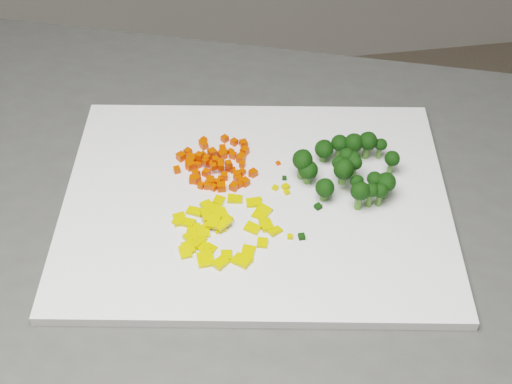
{
  "coord_description": "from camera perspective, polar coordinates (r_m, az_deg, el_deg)",
  "views": [
    {
      "loc": [
        0.17,
        -0.24,
        1.55
      ],
      "look_at": [
        0.27,
        0.39,
        0.92
      ],
      "focal_mm": 50.0,
      "sensor_mm": 36.0,
      "label": 1
    }
  ],
  "objects": [
    {
      "name": "carrot_cube_38",
      "position": [
        0.93,
        -3.99,
        2.71
      ],
      "size": [
        0.01,
        0.01,
        0.01
      ],
      "primitive_type": "cube",
      "rotation": [
        0.0,
        0.0,
        2.22
      ],
      "color": "#EF3002",
      "rests_on": "carrot_pile"
    },
    {
      "name": "pepper_chunk_18",
      "position": [
        0.86,
        -3.42,
        -2.38
      ],
      "size": [
        0.02,
        0.02,
        0.01
      ],
      "primitive_type": "cube",
      "rotation": [
        -0.13,
        0.09,
        2.69
      ],
      "color": "#DBB60B",
      "rests_on": "pepper_pile"
    },
    {
      "name": "broccoli_floret_8",
      "position": [
        0.94,
        10.73,
        2.24
      ],
      "size": [
        0.03,
        0.03,
        0.03
      ],
      "primitive_type": null,
      "color": "black",
      "rests_on": "broccoli_pile"
    },
    {
      "name": "pepper_chunk_20",
      "position": [
        0.84,
        -5.67,
        -4.79
      ],
      "size": [
        0.02,
        0.02,
        0.01
      ],
      "primitive_type": "cube",
      "rotation": [
        0.13,
        -0.06,
        0.13
      ],
      "color": "#DBB60B",
      "rests_on": "pepper_pile"
    },
    {
      "name": "carrot_cube_3",
      "position": [
        0.95,
        -5.34,
        2.89
      ],
      "size": [
        0.01,
        0.01,
        0.01
      ],
      "primitive_type": "cube",
      "rotation": [
        0.0,
        0.0,
        1.7
      ],
      "color": "#EF3002",
      "rests_on": "carrot_pile"
    },
    {
      "name": "carrot_cube_47",
      "position": [
        0.91,
        -0.87,
        0.8
      ],
      "size": [
        0.01,
        0.01,
        0.01
      ],
      "primitive_type": "cube",
      "rotation": [
        0.0,
        0.0,
        0.62
      ],
      "color": "#EF3002",
      "rests_on": "carrot_pile"
    },
    {
      "name": "pepper_chunk_22",
      "position": [
        0.83,
        -4.05,
        -5.4
      ],
      "size": [
        0.02,
        0.02,
        0.01
      ],
      "primitive_type": "cube",
      "rotation": [
        -0.11,
        -0.04,
        1.62
      ],
      "color": "#DBB60B",
      "rests_on": "pepper_pile"
    },
    {
      "name": "carrot_cube_20",
      "position": [
        0.91,
        -3.13,
        0.79
      ],
      "size": [
        0.01,
        0.01,
        0.01
      ],
      "primitive_type": "cube",
      "rotation": [
        0.0,
        0.0,
        1.35
      ],
      "color": "#EF3002",
      "rests_on": "carrot_pile"
    },
    {
      "name": "stray_bit_0",
      "position": [
        0.89,
        4.99,
        -1.16
      ],
      "size": [
        0.01,
        0.01,
        0.01
      ],
      "primitive_type": "cube",
      "rotation": [
        0.0,
        0.0,
        2.1
      ],
      "color": "black",
      "rests_on": "cutting_board"
    },
    {
      "name": "carrot_cube_31",
      "position": [
        0.95,
        -1.18,
        2.9
      ],
      "size": [
        0.01,
        0.01,
        0.01
      ],
      "primitive_type": "cube",
      "rotation": [
        0.0,
        0.0,
        0.68
      ],
      "color": "#EF3002",
      "rests_on": "carrot_pile"
    },
    {
      "name": "stray_bit_2",
      "position": [
        0.92,
        2.28,
        1.12
      ],
      "size": [
        0.01,
        0.01,
        0.0
      ],
      "primitive_type": "cube",
      "rotation": [
        0.0,
        0.0,
        2.96
      ],
      "color": "black",
      "rests_on": "cutting_board"
    },
    {
      "name": "broccoli_floret_15",
      "position": [
        0.91,
        7.65,
        2.4
      ],
      "size": [
        0.03,
        0.03,
        0.03
      ],
      "primitive_type": null,
      "color": "black",
      "rests_on": "broccoli_pile"
    },
    {
      "name": "pepper_chunk_36",
      "position": [
        0.86,
        1.52,
        -3.13
      ],
      "size": [
        0.02,
        0.02,
        0.01
      ],
      "primitive_type": "cube",
      "rotation": [
        -0.13,
        0.14,
        0.48
      ],
      "color": "#DBB60B",
      "rests_on": "pepper_pile"
    },
    {
      "name": "broccoli_floret_6",
      "position": [
        0.91,
        4.13,
        1.52
      ],
      "size": [
        0.04,
        0.04,
        0.03
      ],
      "primitive_type": null,
      "color": "black",
      "rests_on": "broccoli_pile"
    },
    {
      "name": "broccoli_floret_10",
      "position": [
        0.89,
        5.46,
        0.1
      ],
      "size": [
        0.03,
        0.03,
        0.03
      ],
      "primitive_type": null,
      "color": "black",
      "rests_on": "broccoli_pile"
    },
    {
      "name": "pepper_chunk_5",
      "position": [
        0.89,
        -1.7,
        -0.55
      ],
      "size": [
        0.02,
        0.02,
        0.01
      ],
      "primitive_type": "cube",
      "rotation": [
        0.14,
        0.06,
        1.38
      ],
      "color": "#DBB60B",
      "rests_on": "pepper_pile"
    },
    {
      "name": "pepper_chunk_23",
      "position": [
        0.84,
        -5.44,
        -4.47
      ],
      "size": [
        0.02,
        0.02,
        0.01
      ],
      "primitive_type": "cube",
      "rotation": [
        -0.01,
        -0.04,
        1.78
      ],
      "color": "#DBB60B",
      "rests_on": "pepper_pile"
    },
    {
      "name": "carrot_cube_56",
      "position": [
        0.93,
        -2.87,
        2.36
      ],
      "size": [
        0.01,
        0.01,
        0.01
      ],
      "primitive_type": "cube",
      "rotation": [
        0.0,
        0.0,
        0.81
      ],
      "color": "#EF3002",
      "rests_on": "carrot_pile"
    },
    {
      "name": "carrot_cube_35",
      "position": [
        0.93,
        -4.05,
        2.48
      ],
      "size": [
        0.01,
        0.01,
        0.01
      ],
      "primitive_type": "cube",
      "rotation": [
        0.0,
        0.0,
        2.31
      ],
      "color": "#EF3002",
      "rests_on": "carrot_pile"
    },
    {
      "name": "pepper_chunk_1",
      "position": [
        0.86,
        -0.29,
        -2.91
      ],
      "size": [
        0.02,
        0.02,
        0.01
      ],
      "primitive_type": "cube",
      "rotation": [
        -0.1,
        -0.06,
        2.49
      ],
      "color": "#DBB60B",
      "rests_on": "pepper_pile"
    },
    {
      "name": "carrot_cube_34",
      "position": [
        0.91,
        -4.42,
        0.52
      ],
      "size": [
        0.01,
        0.01,
        0.01
      ],
      "primitive_type": "cube",
      "rotation": [
        0.0,
        0.0,
        2.59
      ],
      "color": "#EF3002",
      "rests_on": "carrot_pile"
    },
    {
      "name": "carrot_cube_13",
      "position": [
        0.95,
        -2.72,
        2.98
      ],
      "size": [
        0.01,
        0.01,
        0.01
      ],
      "primitive_type": "cube",
      "rotation": [
        0.0,
        0.0,
        0.46
      ],
      "color": "#EF3002",
      "rests_on": "carrot_pile"
    },
    {
      "name": "broccoli_floret_12",
      "position": [
        0.95,
        6.62,
        3.49
      ],
      "size": [
        0.03,
        0.03,
        0.04
      ],
      "primitive_type": null,
      "color": "black",
      "rests_on": "broccoli_pile"
    },
    {
      "name": "carrot_cube_59",
      "position": [
        0.92,
        -1.53,
        1.37
      ],
      "size": [
        0.01,
        0.01,
        0.01
      ],
      "primitive_type": "cube",
      "rotation": [
        0.0,
        0.0,
        1.56
      ],
      "color": "#EF3002",
      "rests_on": "carrot_pile"
    },
    {
      "name": "stray_bit_12",
      "position": [
        0.91,
        2.39,
        0.42
      ],
      "size": [
        0.01,
        0.01,
        0.01
      ],
      "primitive_type": "cube",
      "rotation": [
        0.0,
        0.0,
        0.67
      ],
      "color": "#DBB60B",
      "rests_on": "cutting_board"
    },
    {
      "name": "pepper_chunk_21",
      "position": [
        0.88,
        0.41,
        -1.75
      ],
      "size": [
        0.03,
        0.03,
        0.0
      ],
      "primitive_type": "cube",
      "rotation": [
        0.01,
        -0.06,
        0.94
      ],
      "color": "#DBB60B",
      "rests_on": "pepper_pile"
    },
    {
      "name": "carrot_cube_55",
      "position": [
        0.98,
        -2.52,
        4.29
      ],
      "size": [
        0.01,
        0.01,
        0.01
      ],
      "primitive_type": "cube",
      "rotation": [
        0.0,
        0.0,
        2.21
      ],
      "color": "#EF3002",
      "rests_on": "carrot_pile"
    },
    {
      "name": "pepper_chunk_30",
      "position": [
        0.83,
        -1.15,
        -5.48
      ],
      "size": [
        0.03,
        0.03,
        0.01
      ],
      "primitive_type": "cube",
      "rotation": [
        0.09,
        0.14,
        2.47
      ],
      "color": "#DBB60B",
      "rests_on": "pepper_pile"
    },
    {
      "name": "carrot_cube_15",
      "position": [
        0.91,
        -3.41,
        0.36
      ],
      "size": [
        0.01,
        0.01,
        0.01
      ],
      "primitive_type": "cube",
      "rotation": [
        0.0,
        0.0,
        0.86
      ],
      "color": "#EF3002",
      "rests_on": "carrot_pile"
    },
    {
      "name": "carrot_cube_32",
      "position": [
        0.94,
        -4.55,
        2.89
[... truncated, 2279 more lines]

